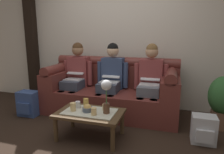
# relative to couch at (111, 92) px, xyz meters

# --- Properties ---
(ground_plane) EXTENTS (14.00, 14.00, 0.00)m
(ground_plane) POSITION_rel_couch_xyz_m (0.00, -1.17, -0.37)
(ground_plane) COLOR black
(back_wall_patterned) EXTENTS (6.00, 0.12, 2.90)m
(back_wall_patterned) POSITION_rel_couch_xyz_m (0.00, 0.53, 1.08)
(back_wall_patterned) COLOR beige
(back_wall_patterned) RESTS_ON ground_plane
(timber_pillar) EXTENTS (0.20, 0.20, 2.90)m
(timber_pillar) POSITION_rel_couch_xyz_m (-1.89, 0.41, 1.08)
(timber_pillar) COLOR black
(timber_pillar) RESTS_ON ground_plane
(couch) EXTENTS (2.27, 0.88, 0.96)m
(couch) POSITION_rel_couch_xyz_m (0.00, 0.00, 0.00)
(couch) COLOR maroon
(couch) RESTS_ON ground_plane
(person_left) EXTENTS (0.56, 0.67, 1.22)m
(person_left) POSITION_rel_couch_xyz_m (-0.67, -0.00, 0.29)
(person_left) COLOR #383D4C
(person_left) RESTS_ON ground_plane
(person_middle) EXTENTS (0.56, 0.67, 1.22)m
(person_middle) POSITION_rel_couch_xyz_m (0.00, -0.00, 0.29)
(person_middle) COLOR #383D4C
(person_middle) RESTS_ON ground_plane
(person_right) EXTENTS (0.56, 0.67, 1.22)m
(person_right) POSITION_rel_couch_xyz_m (0.67, -0.00, 0.29)
(person_right) COLOR #595B66
(person_right) RESTS_ON ground_plane
(coffee_table) EXTENTS (0.87, 0.55, 0.37)m
(coffee_table) POSITION_rel_couch_xyz_m (0.00, -0.97, -0.05)
(coffee_table) COLOR #47331E
(coffee_table) RESTS_ON ground_plane
(flower_vase) EXTENTS (0.13, 0.13, 0.44)m
(flower_vase) POSITION_rel_couch_xyz_m (0.23, -0.97, 0.29)
(flower_vase) COLOR brown
(flower_vase) RESTS_ON coffee_table
(snack_bowl) EXTENTS (0.13, 0.13, 0.11)m
(snack_bowl) POSITION_rel_couch_xyz_m (-0.02, -0.99, 0.04)
(snack_bowl) COLOR #4C5666
(snack_bowl) RESTS_ON coffee_table
(cup_near_left) EXTENTS (0.07, 0.07, 0.13)m
(cup_near_left) POSITION_rel_couch_xyz_m (-0.10, -0.86, 0.07)
(cup_near_left) COLOR gold
(cup_near_left) RESTS_ON coffee_table
(cup_near_right) EXTENTS (0.07, 0.07, 0.09)m
(cup_near_right) POSITION_rel_couch_xyz_m (0.10, -1.07, 0.05)
(cup_near_right) COLOR #DBB77A
(cup_near_right) RESTS_ON coffee_table
(cup_far_center) EXTENTS (0.07, 0.07, 0.11)m
(cup_far_center) POSITION_rel_couch_xyz_m (-0.22, -1.02, 0.06)
(cup_far_center) COLOR #DBB77A
(cup_far_center) RESTS_ON coffee_table
(cup_far_left) EXTENTS (0.06, 0.06, 0.08)m
(cup_far_left) POSITION_rel_couch_xyz_m (0.18, -0.87, 0.04)
(cup_far_left) COLOR #DBB77A
(cup_far_left) RESTS_ON coffee_table
(cup_far_right) EXTENTS (0.07, 0.07, 0.09)m
(cup_far_right) POSITION_rel_couch_xyz_m (-0.21, -0.89, 0.05)
(cup_far_right) COLOR silver
(cup_far_right) RESTS_ON coffee_table
(backpack_left) EXTENTS (0.34, 0.27, 0.42)m
(backpack_left) POSITION_rel_couch_xyz_m (-1.31, -0.56, -0.16)
(backpack_left) COLOR #33477A
(backpack_left) RESTS_ON ground_plane
(backpack_right) EXTENTS (0.29, 0.26, 0.36)m
(backpack_right) POSITION_rel_couch_xyz_m (1.43, -0.68, -0.19)
(backpack_right) COLOR #B7B7BC
(backpack_right) RESTS_ON ground_plane
(potted_plant) EXTENTS (0.40, 0.40, 0.78)m
(potted_plant) POSITION_rel_couch_xyz_m (1.73, -0.14, 0.06)
(potted_plant) COLOR brown
(potted_plant) RESTS_ON ground_plane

